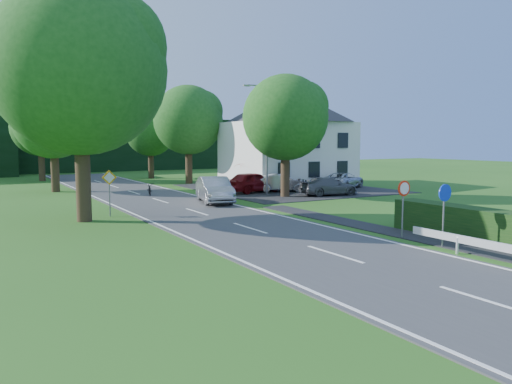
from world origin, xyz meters
TOP-DOWN VIEW (x-y plane):
  - road at (0.00, 20.00)m, footprint 7.00×80.00m
  - parking_pad at (12.00, 33.00)m, footprint 14.00×16.00m
  - line_edge_left at (-3.25, 20.00)m, footprint 0.12×80.00m
  - line_edge_right at (3.25, 20.00)m, footprint 0.12×80.00m
  - line_centre at (0.00, 20.00)m, footprint 0.12×80.00m
  - tree_main at (-6.00, 24.00)m, footprint 9.40×9.40m
  - tree_left_far at (-5.00, 40.00)m, footprint 7.00×7.00m
  - tree_right_far at (7.00, 42.00)m, footprint 7.40×7.40m
  - tree_left_back at (-4.50, 52.00)m, footprint 6.60×6.60m
  - tree_right_back at (6.00, 50.00)m, footprint 6.20×6.20m
  - tree_right_mid at (8.50, 28.00)m, footprint 7.00×7.00m
  - treeline_right at (8.00, 66.00)m, footprint 30.00×5.00m
  - house_white at (14.00, 36.00)m, footprint 10.60×8.40m
  - streetlight at (8.06, 30.00)m, footprint 2.03×0.18m
  - sign_roundabout at (4.30, 10.98)m, footprint 0.64×0.08m
  - sign_speed_limit at (4.30, 12.97)m, footprint 0.64×0.11m
  - sign_priority_left at (-4.50, 24.98)m, footprint 0.78×0.09m
  - moving_car at (2.70, 27.37)m, footprint 2.91×5.22m
  - motorcycle at (0.50, 33.69)m, footprint 1.01×1.80m
  - parked_car_red at (7.91, 31.54)m, footprint 4.91×2.68m
  - parked_car_silver_a at (10.04, 31.00)m, footprint 4.48×2.74m
  - parked_car_grey at (11.67, 27.11)m, footprint 4.54×2.24m
  - parked_car_silver_b at (16.12, 30.80)m, footprint 5.17×3.97m
  - parasol at (9.32, 35.00)m, footprint 2.97×3.00m

SIDE VIEW (x-z plane):
  - road at x=0.00m, z-range 0.00..0.04m
  - parking_pad at x=12.00m, z-range 0.00..0.04m
  - line_edge_left at x=-3.25m, z-range 0.04..0.05m
  - line_edge_right at x=3.25m, z-range 0.04..0.05m
  - line_centre at x=0.00m, z-range 0.04..0.05m
  - motorcycle at x=0.50m, z-range 0.04..0.94m
  - parked_car_grey at x=11.67m, z-range 0.04..1.31m
  - parked_car_silver_b at x=16.12m, z-range 0.04..1.34m
  - parked_car_silver_a at x=10.04m, z-range 0.04..1.44m
  - parked_car_red at x=7.91m, z-range 0.04..1.62m
  - moving_car at x=2.70m, z-range 0.04..1.67m
  - parasol at x=9.32m, z-range 0.04..2.23m
  - sign_roundabout at x=4.30m, z-range 0.49..2.86m
  - sign_priority_left at x=-4.50m, z-range 0.50..2.94m
  - sign_speed_limit at x=4.30m, z-range 0.58..2.95m
  - treeline_right at x=8.00m, z-range 0.00..7.00m
  - tree_right_back at x=6.00m, z-range 0.00..7.56m
  - tree_left_back at x=-4.50m, z-range 0.00..8.07m
  - tree_left_far at x=-5.00m, z-range 0.00..8.58m
  - tree_right_mid at x=8.50m, z-range 0.00..8.58m
  - house_white at x=14.00m, z-range 0.11..8.71m
  - streetlight at x=8.06m, z-range 0.46..8.46m
  - tree_right_far at x=7.00m, z-range 0.00..9.09m
  - tree_main at x=-6.00m, z-range 0.00..11.64m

